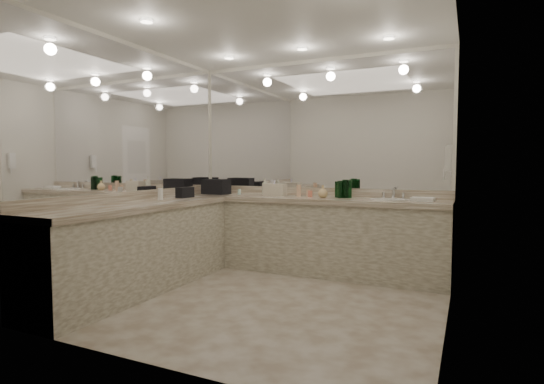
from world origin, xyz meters
The scene contains 35 objects.
floor centered at (0.00, 0.00, 0.00)m, with size 3.20×3.20×0.00m, color #BCB2A2.
ceiling centered at (0.00, 0.00, 2.60)m, with size 3.20×3.20×0.00m, color white.
wall_back centered at (0.00, 1.50, 1.30)m, with size 3.20×0.02×2.60m, color beige.
wall_left centered at (-1.60, 0.00, 1.30)m, with size 0.02×3.00×2.60m, color beige.
wall_right centered at (1.60, 0.00, 1.30)m, with size 0.02×3.00×2.60m, color beige.
vanity_back_base centered at (0.00, 1.20, 0.42)m, with size 3.20×0.60×0.84m, color beige.
vanity_back_top centered at (0.00, 1.19, 0.87)m, with size 3.20×0.64×0.06m, color beige.
vanity_left_base centered at (-1.30, -0.30, 0.42)m, with size 0.60×2.40×0.84m, color beige.
vanity_left_top centered at (-1.29, -0.30, 0.87)m, with size 0.64×2.42×0.06m, color beige.
backsplash_back centered at (0.00, 1.48, 0.95)m, with size 3.20×0.04×0.10m, color beige.
backsplash_left centered at (-1.58, 0.00, 0.95)m, with size 0.04×3.00×0.10m, color beige.
mirror_back centered at (0.00, 1.49, 1.77)m, with size 3.12×0.01×1.55m, color white.
mirror_left centered at (-1.59, 0.00, 1.77)m, with size 0.01×2.92×1.55m, color white.
sink centered at (0.95, 1.20, 0.90)m, with size 0.44×0.44×0.03m, color white.
faucet centered at (0.95, 1.41, 0.97)m, with size 0.24×0.16×0.14m, color silver.
wall_phone centered at (1.56, 0.70, 1.35)m, with size 0.06×0.10×0.24m, color white.
door centered at (1.59, -0.50, 1.05)m, with size 0.02×0.82×2.10m, color white.
black_toiletry_bag centered at (-1.28, 1.15, 1.00)m, with size 0.34×0.21×0.19m, color black.
black_bag_spill centered at (-1.30, 0.51, 0.96)m, with size 0.10×0.23×0.12m, color black.
cream_cosmetic_case centered at (-0.46, 1.23, 0.98)m, with size 0.26×0.16×0.15m, color beige.
hand_towel centered at (1.29, 1.18, 0.92)m, with size 0.23×0.16×0.04m, color white.
lotion_left centered at (-1.30, 0.07, 0.96)m, with size 0.05×0.05×0.13m, color white.
soap_bottle_a centered at (-0.63, 1.29, 1.01)m, with size 0.08×0.08×0.22m, color beige.
soap_bottle_b centered at (-0.46, 1.21, 1.00)m, with size 0.09×0.09×0.20m, color silver.
soap_bottle_c centered at (0.18, 1.17, 0.97)m, with size 0.12×0.12×0.15m, color #D8B87D.
green_bottle_0 centered at (0.38, 1.23, 1.00)m, with size 0.06×0.06×0.20m, color #11521D.
green_bottle_1 centered at (0.33, 1.29, 1.00)m, with size 0.07×0.07×0.19m, color #11521D.
green_bottle_2 centered at (0.46, 1.28, 1.00)m, with size 0.07×0.07×0.21m, color #11521D.
green_bottle_3 centered at (0.42, 1.29, 1.01)m, with size 0.07×0.07×0.21m, color #11521D.
green_bottle_4 centered at (0.43, 1.24, 0.99)m, with size 0.07×0.07×0.19m, color #11521D.
amenity_bottle_0 centered at (0.02, 1.19, 0.94)m, with size 0.05×0.05×0.08m, color #E57F66.
amenity_bottle_1 centered at (-0.13, 1.19, 0.97)m, with size 0.05×0.05×0.15m, color #E0B28C.
amenity_bottle_2 centered at (-0.97, 1.23, 0.94)m, with size 0.04×0.04×0.07m, color silver.
amenity_bottle_3 centered at (-0.06, 1.35, 0.94)m, with size 0.05×0.05×0.08m, color #E0B28C.
amenity_bottle_4 centered at (-1.13, 1.22, 0.95)m, with size 0.04×0.04×0.10m, color silver.
Camera 1 is at (1.74, -3.57, 1.29)m, focal length 28.00 mm.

